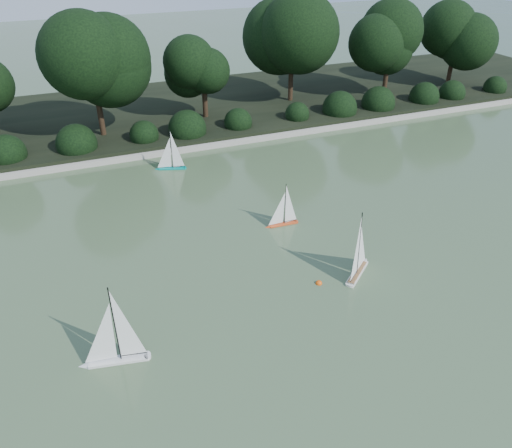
% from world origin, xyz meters
% --- Properties ---
extents(ground, '(80.00, 80.00, 0.00)m').
position_xyz_m(ground, '(0.00, 0.00, 0.00)').
color(ground, '#374B2D').
rests_on(ground, ground).
extents(pond_coping, '(40.00, 0.35, 0.18)m').
position_xyz_m(pond_coping, '(0.00, 9.00, 0.09)').
color(pond_coping, gray).
rests_on(pond_coping, ground).
extents(far_bank, '(40.00, 8.00, 0.30)m').
position_xyz_m(far_bank, '(0.00, 13.00, 0.15)').
color(far_bank, black).
rests_on(far_bank, ground).
extents(tree_line, '(26.31, 3.93, 4.39)m').
position_xyz_m(tree_line, '(1.23, 11.44, 2.64)').
color(tree_line, black).
rests_on(tree_line, ground).
extents(shrub_hedge, '(29.10, 1.10, 1.10)m').
position_xyz_m(shrub_hedge, '(0.00, 9.90, 0.45)').
color(shrub_hedge, black).
rests_on(shrub_hedge, ground).
extents(sailboat_white_a, '(1.31, 0.43, 1.79)m').
position_xyz_m(sailboat_white_a, '(-4.23, -0.04, 0.28)').
color(sailboat_white_a, silver).
rests_on(sailboat_white_a, ground).
extents(sailboat_white_b, '(1.07, 0.94, 1.73)m').
position_xyz_m(sailboat_white_b, '(1.42, 0.68, 0.27)').
color(sailboat_white_b, silver).
rests_on(sailboat_white_b, ground).
extents(sailboat_orange, '(0.95, 0.20, 1.29)m').
position_xyz_m(sailboat_orange, '(0.59, 3.22, 0.20)').
color(sailboat_orange, '#CC441A').
rests_on(sailboat_orange, ground).
extents(sailboat_teal, '(1.03, 0.47, 1.43)m').
position_xyz_m(sailboat_teal, '(-1.34, 7.76, 0.22)').
color(sailboat_teal, '#03847B').
rests_on(sailboat_teal, ground).
extents(race_buoy, '(0.15, 0.15, 0.15)m').
position_xyz_m(race_buoy, '(0.36, 0.62, 0.00)').
color(race_buoy, '#EC510C').
rests_on(race_buoy, ground).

